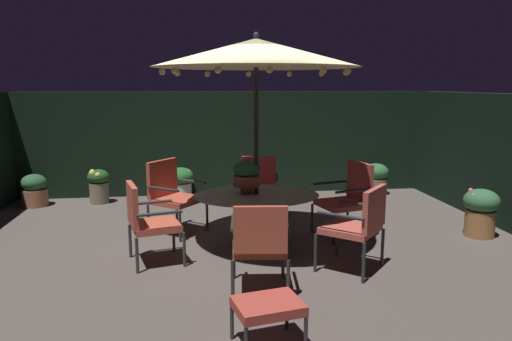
% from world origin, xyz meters
% --- Properties ---
extents(ground_plane, '(8.14, 6.58, 0.02)m').
position_xyz_m(ground_plane, '(0.00, 0.00, -0.01)').
color(ground_plane, '#594F49').
extents(hedge_backdrop_rear, '(8.14, 0.30, 1.92)m').
position_xyz_m(hedge_backdrop_rear, '(0.00, 3.14, 0.96)').
color(hedge_backdrop_rear, black).
rests_on(hedge_backdrop_rear, ground_plane).
extents(patio_dining_table, '(1.58, 1.29, 0.71)m').
position_xyz_m(patio_dining_table, '(0.18, -0.13, 0.56)').
color(patio_dining_table, '#2F302D').
rests_on(patio_dining_table, ground_plane).
extents(patio_umbrella, '(2.49, 2.49, 2.66)m').
position_xyz_m(patio_umbrella, '(0.18, -0.13, 2.41)').
color(patio_umbrella, '#2B2A31').
rests_on(patio_umbrella, ground_plane).
extents(centerpiece_planter, '(0.34, 0.34, 0.44)m').
position_xyz_m(centerpiece_planter, '(0.07, -0.07, 0.95)').
color(centerpiece_planter, '#A86346').
rests_on(centerpiece_planter, patio_dining_table).
extents(patio_chair_north, '(0.67, 0.66, 0.95)m').
position_xyz_m(patio_chair_north, '(0.39, 1.21, 0.54)').
color(patio_chair_north, '#292F33').
rests_on(patio_chair_north, ground_plane).
extents(patio_chair_northeast, '(0.84, 0.85, 1.01)m').
position_xyz_m(patio_chair_northeast, '(-0.90, 0.70, 0.58)').
color(patio_chair_northeast, '#312E2B').
rests_on(patio_chair_northeast, ground_plane).
extents(patio_chair_east, '(0.69, 0.69, 0.95)m').
position_xyz_m(patio_chair_east, '(-1.13, -0.48, 0.54)').
color(patio_chair_east, '#313133').
rests_on(patio_chair_east, ground_plane).
extents(patio_chair_southeast, '(0.62, 0.67, 0.94)m').
position_xyz_m(patio_chair_southeast, '(0.04, -1.48, 0.55)').
color(patio_chair_southeast, '#313030').
rests_on(patio_chair_southeast, ground_plane).
extents(patio_chair_south, '(0.84, 0.85, 0.96)m').
position_xyz_m(patio_chair_south, '(1.21, -1.02, 0.56)').
color(patio_chair_south, '#2A2C31').
rests_on(patio_chair_south, ground_plane).
extents(patio_chair_southwest, '(0.75, 0.74, 1.01)m').
position_xyz_m(patio_chair_southwest, '(1.50, 0.23, 0.57)').
color(patio_chair_southwest, '#312F2F').
rests_on(patio_chair_southwest, ground_plane).
extents(ottoman_footrest, '(0.59, 0.50, 0.38)m').
position_xyz_m(ottoman_footrest, '(-0.02, -2.43, 0.32)').
color(ottoman_footrest, '#2E2B30').
rests_on(ottoman_footrest, ground_plane).
extents(potted_plant_front_corner, '(0.37, 0.37, 0.60)m').
position_xyz_m(potted_plant_front_corner, '(-2.25, 2.56, 0.33)').
color(potted_plant_front_corner, '#7C7356').
rests_on(potted_plant_front_corner, ground_plane).
extents(potted_plant_right_near, '(0.46, 0.46, 0.56)m').
position_xyz_m(potted_plant_right_near, '(-0.83, 2.81, 0.30)').
color(potted_plant_right_near, silver).
rests_on(potted_plant_right_near, ground_plane).
extents(potted_plant_left_near, '(0.46, 0.46, 0.59)m').
position_xyz_m(potted_plant_left_near, '(2.82, 2.61, 0.31)').
color(potted_plant_left_near, olive).
rests_on(potted_plant_left_near, ground_plane).
extents(potted_plant_back_center, '(0.47, 0.47, 0.66)m').
position_xyz_m(potted_plant_back_center, '(3.28, -0.04, 0.36)').
color(potted_plant_back_center, '#A26D40').
rests_on(potted_plant_back_center, ground_plane).
extents(potted_plant_left_far, '(0.43, 0.43, 0.55)m').
position_xyz_m(potted_plant_left_far, '(-3.30, 2.48, 0.28)').
color(potted_plant_left_far, '#A5684A').
rests_on(potted_plant_left_far, ground_plane).
extents(potted_plant_right_far, '(0.32, 0.32, 0.48)m').
position_xyz_m(potted_plant_right_far, '(0.56, 2.84, 0.24)').
color(potted_plant_right_far, '#7E634F').
rests_on(potted_plant_right_far, ground_plane).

